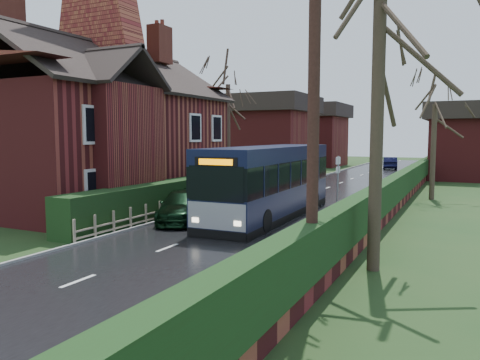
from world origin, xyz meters
The scene contains 17 objects.
ground centered at (0.00, 0.00, 0.00)m, with size 140.00×140.00×0.00m, color #2A3F1B.
road centered at (0.00, 10.00, 0.01)m, with size 6.00×100.00×0.02m, color black.
pavement centered at (4.25, 10.00, 0.07)m, with size 2.50×100.00×0.14m, color slate.
kerb_right centered at (3.05, 10.00, 0.07)m, with size 0.12×100.00×0.14m, color gray.
kerb_left centered at (-3.05, 10.00, 0.05)m, with size 0.12×100.00×0.10m, color gray.
front_hedge centered at (-3.90, 5.00, 0.80)m, with size 1.20×16.00×1.60m, color #193113.
picket_fence centered at (-3.15, 5.00, 0.45)m, with size 0.10×16.00×0.90m, color tan, non-canonical shape.
right_wall_hedge centered at (5.80, 10.00, 1.02)m, with size 0.60×50.00×1.80m.
brick_house centered at (-8.73, 4.78, 4.38)m, with size 9.30×14.60×10.30m.
bus centered at (0.80, 5.10, 1.62)m, with size 2.65×10.81×3.27m.
car_silver centered at (-2.44, 11.49, 0.77)m, with size 1.82×4.53×1.54m, color silver.
car_green centered at (-2.27, 2.45, 0.66)m, with size 1.85×4.55×1.32m, color black.
car_distant centered at (1.22, 39.45, 0.68)m, with size 1.44×4.13×1.36m, color black.
bus_stop_sign centered at (3.72, 6.00, 1.87)m, with size 0.11×0.43×2.84m.
telegraph_pole centered at (5.80, -4.62, 3.94)m, with size 0.44×0.97×7.79m.
tree_right_far centered at (7.13, 14.81, 5.96)m, with size 4.13×4.13×7.97m.
tree_house_side centered at (-8.04, 18.00, 8.24)m, with size 4.85×4.85×11.03m.
Camera 1 is at (8.90, -14.75, 3.77)m, focal length 35.00 mm.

